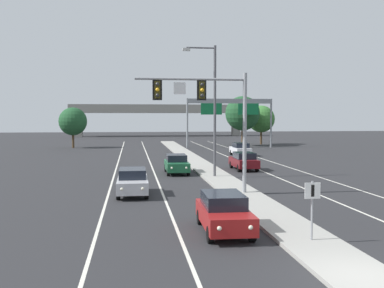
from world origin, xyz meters
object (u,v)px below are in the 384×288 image
at_px(car_oncoming_silver, 133,181).
at_px(street_lamp_median, 212,103).
at_px(tree_far_left_a, 73,121).
at_px(overhead_signal_mast, 210,107).
at_px(car_oncoming_red, 224,212).
at_px(tree_far_right_b, 261,119).
at_px(car_oncoming_green, 177,164).
at_px(tree_far_right_a, 243,113).
at_px(median_sign_post, 312,202).
at_px(highway_sign_gantry, 230,107).
at_px(car_receding_white, 240,149).
at_px(car_receding_darkred, 244,161).

bearing_deg(car_oncoming_silver, street_lamp_median, 48.54).
height_order(car_oncoming_silver, tree_far_left_a, tree_far_left_a).
bearing_deg(overhead_signal_mast, car_oncoming_red, -96.12).
xyz_separation_m(overhead_signal_mast, car_oncoming_silver, (-4.62, 0.80, -4.49)).
distance_m(street_lamp_median, tree_far_right_b, 43.91).
height_order(street_lamp_median, car_oncoming_green, street_lamp_median).
bearing_deg(tree_far_right_a, tree_far_left_a, -177.84).
relative_size(overhead_signal_mast, tree_far_right_b, 1.08).
relative_size(median_sign_post, car_oncoming_green, 0.49).
bearing_deg(street_lamp_median, tree_far_left_a, 112.43).
height_order(car_oncoming_red, highway_sign_gantry, highway_sign_gantry).
xyz_separation_m(street_lamp_median, tree_far_right_a, (11.61, 37.24, -0.53)).
bearing_deg(overhead_signal_mast, car_receding_white, 72.69).
distance_m(median_sign_post, car_oncoming_silver, 13.34).
bearing_deg(car_oncoming_green, tree_far_right_a, 67.65).
relative_size(car_oncoming_silver, car_receding_white, 1.00).
distance_m(street_lamp_median, car_oncoming_red, 17.22).
bearing_deg(tree_far_right_b, tree_far_right_a, -138.53).
relative_size(car_oncoming_green, tree_far_right_b, 0.67).
bearing_deg(car_oncoming_silver, car_receding_darkred, 50.08).
bearing_deg(tree_far_right_b, car_oncoming_silver, -114.58).
bearing_deg(tree_far_right_a, car_oncoming_green, -112.35).
bearing_deg(highway_sign_gantry, car_oncoming_red, -102.53).
relative_size(median_sign_post, tree_far_left_a, 0.36).
height_order(car_oncoming_silver, highway_sign_gantry, highway_sign_gantry).
relative_size(median_sign_post, tree_far_right_a, 0.27).
height_order(car_oncoming_silver, tree_far_right_a, tree_far_right_a).
relative_size(car_oncoming_red, highway_sign_gantry, 0.34).
bearing_deg(tree_far_right_b, highway_sign_gantry, -133.12).
height_order(car_receding_white, highway_sign_gantry, highway_sign_gantry).
bearing_deg(highway_sign_gantry, car_oncoming_green, -110.14).
distance_m(car_receding_darkred, highway_sign_gantry, 29.34).
xyz_separation_m(street_lamp_median, car_receding_darkred, (3.76, 4.87, -4.97)).
height_order(overhead_signal_mast, median_sign_post, overhead_signal_mast).
distance_m(street_lamp_median, tree_far_left_a, 39.25).
bearing_deg(car_receding_white, median_sign_post, -99.65).
xyz_separation_m(street_lamp_median, tree_far_left_a, (-14.96, 36.24, -1.78)).
bearing_deg(tree_far_right_a, median_sign_post, -101.27).
xyz_separation_m(car_receding_darkred, tree_far_left_a, (-18.72, 31.37, 3.20)).
xyz_separation_m(highway_sign_gantry, tree_far_right_a, (2.96, 3.93, -0.90)).
distance_m(street_lamp_median, car_oncoming_silver, 10.45).
relative_size(median_sign_post, car_receding_white, 0.49).
distance_m(car_receding_darkred, tree_far_left_a, 36.67).
bearing_deg(street_lamp_median, car_receding_darkred, 52.38).
height_order(car_receding_darkred, tree_far_left_a, tree_far_left_a).
height_order(overhead_signal_mast, tree_far_left_a, overhead_signal_mast).
bearing_deg(tree_far_right_b, tree_far_left_a, -171.30).
relative_size(car_oncoming_red, car_oncoming_green, 1.00).
xyz_separation_m(car_receding_darkred, tree_far_right_b, (12.04, 36.07, 3.52)).
distance_m(street_lamp_median, tree_far_right_a, 39.01).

